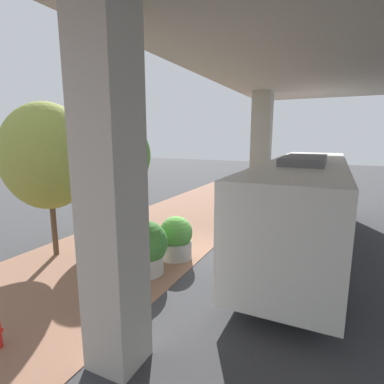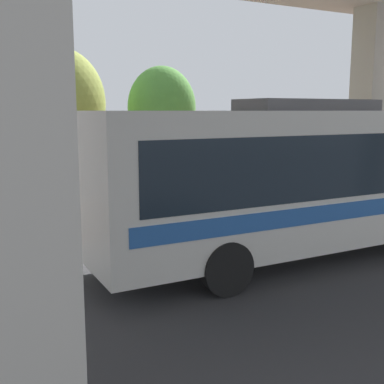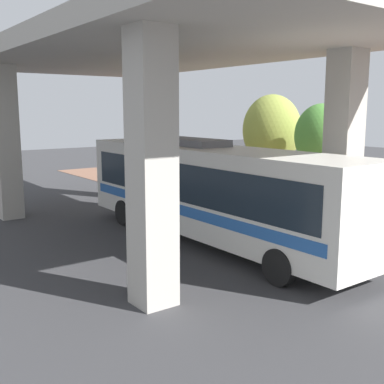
% 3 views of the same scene
% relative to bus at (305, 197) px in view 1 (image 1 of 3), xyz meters
% --- Properties ---
extents(ground_plane, '(80.00, 80.00, 0.00)m').
position_rel_bus_xyz_m(ground_plane, '(-3.00, -2.30, -1.92)').
color(ground_plane, '#38383A').
rests_on(ground_plane, ground).
extents(sidewalk_strip, '(6.00, 40.00, 0.02)m').
position_rel_bus_xyz_m(sidewalk_strip, '(-6.00, -2.30, -1.91)').
color(sidewalk_strip, '#845B47').
rests_on(sidewalk_strip, ground).
extents(overpass, '(9.40, 19.43, 6.95)m').
position_rel_bus_xyz_m(overpass, '(1.00, -2.30, 4.18)').
color(overpass, '#ADA89E').
rests_on(overpass, ground).
extents(bus, '(2.75, 12.42, 3.53)m').
position_rel_bus_xyz_m(bus, '(0.00, 0.00, 0.00)').
color(bus, silver).
rests_on(bus, ground).
extents(planter_front, '(1.36, 1.36, 1.67)m').
position_rel_bus_xyz_m(planter_front, '(-4.09, -4.72, -1.07)').
color(planter_front, '#ADA89E').
rests_on(planter_front, ground).
extents(planter_middle, '(1.14, 1.14, 1.50)m').
position_rel_bus_xyz_m(planter_middle, '(-3.82, -3.28, -1.19)').
color(planter_middle, '#ADA89E').
rests_on(planter_middle, ground).
extents(street_tree_near, '(2.39, 2.39, 4.83)m').
position_rel_bus_xyz_m(street_tree_near, '(-7.44, -1.39, 1.46)').
color(street_tree_near, brown).
rests_on(street_tree_near, ground).
extents(street_tree_far, '(2.99, 2.99, 5.32)m').
position_rel_bus_xyz_m(street_tree_far, '(-7.85, -4.86, 1.60)').
color(street_tree_far, brown).
rests_on(street_tree_far, ground).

